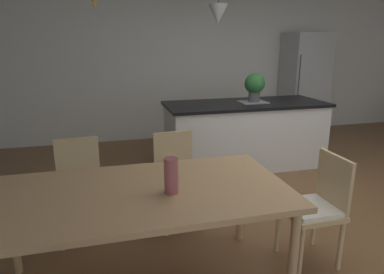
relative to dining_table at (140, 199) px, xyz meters
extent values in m
cube|color=brown|center=(1.79, 0.69, -0.72)|extent=(10.00, 8.40, 0.04)
cube|color=white|center=(1.79, 3.95, 0.65)|extent=(10.00, 0.12, 2.70)
cube|color=tan|center=(0.00, 0.00, 0.04)|extent=(1.96, 1.01, 0.04)
cylinder|color=tan|center=(-0.90, 0.42, -0.33)|extent=(0.06, 0.06, 0.74)
cylinder|color=tan|center=(0.90, 0.42, -0.33)|extent=(0.06, 0.06, 0.74)
cylinder|color=tan|center=(0.90, -0.42, -0.33)|extent=(0.06, 0.06, 0.74)
cube|color=tan|center=(-0.44, 0.82, -0.27)|extent=(0.42, 0.42, 0.04)
cube|color=white|center=(-0.44, 0.82, -0.23)|extent=(0.38, 0.38, 0.03)
cube|color=tan|center=(-0.45, 1.00, -0.04)|extent=(0.38, 0.05, 0.42)
cylinder|color=tan|center=(-0.26, 0.66, -0.49)|extent=(0.04, 0.04, 0.41)
cylinder|color=tan|center=(-0.60, 0.65, -0.49)|extent=(0.04, 0.04, 0.41)
cylinder|color=tan|center=(-0.28, 1.00, -0.49)|extent=(0.04, 0.04, 0.41)
cylinder|color=tan|center=(-0.62, 0.98, -0.49)|extent=(0.04, 0.04, 0.41)
cube|color=tan|center=(0.44, 0.82, -0.27)|extent=(0.43, 0.43, 0.04)
cube|color=white|center=(0.44, 0.82, -0.23)|extent=(0.39, 0.39, 0.03)
cube|color=tan|center=(0.43, 1.00, -0.04)|extent=(0.38, 0.06, 0.42)
cylinder|color=tan|center=(0.62, 0.67, -0.49)|extent=(0.04, 0.04, 0.41)
cylinder|color=tan|center=(0.29, 0.64, -0.49)|extent=(0.04, 0.04, 0.41)
cylinder|color=tan|center=(0.60, 1.01, -0.49)|extent=(0.04, 0.04, 0.41)
cylinder|color=tan|center=(0.26, 0.98, -0.49)|extent=(0.04, 0.04, 0.41)
cube|color=tan|center=(1.30, 0.00, -0.27)|extent=(0.40, 0.40, 0.04)
cube|color=white|center=(1.30, 0.00, -0.23)|extent=(0.36, 0.36, 0.03)
cube|color=tan|center=(1.48, 0.00, -0.04)|extent=(0.03, 0.38, 0.42)
cylinder|color=tan|center=(1.13, -0.17, -0.49)|extent=(0.04, 0.04, 0.41)
cylinder|color=tan|center=(1.13, 0.17, -0.49)|extent=(0.04, 0.04, 0.41)
cylinder|color=tan|center=(1.47, -0.17, -0.49)|extent=(0.04, 0.04, 0.41)
cylinder|color=tan|center=(1.47, 0.17, -0.49)|extent=(0.04, 0.04, 0.41)
cube|color=silver|center=(1.69, 2.16, -0.26)|extent=(2.14, 0.81, 0.88)
cube|color=black|center=(1.69, 2.16, 0.18)|extent=(2.20, 0.87, 0.04)
cube|color=gray|center=(1.79, 2.16, 0.21)|extent=(0.36, 0.30, 0.01)
cube|color=#B2B5B7|center=(3.46, 3.55, 0.24)|extent=(0.73, 0.64, 1.86)
cylinder|color=#4C4C4C|center=(3.14, 3.21, 0.24)|extent=(0.02, 0.02, 1.12)
cone|color=#B7B7B7|center=(1.26, 2.16, 1.33)|extent=(0.24, 0.24, 0.24)
cylinder|color=#4C4C51|center=(1.80, 2.16, 0.27)|extent=(0.15, 0.15, 0.14)
sphere|color=#2D6B33|center=(1.80, 2.16, 0.46)|extent=(0.28, 0.28, 0.28)
cylinder|color=#994C51|center=(0.19, -0.09, 0.18)|extent=(0.09, 0.09, 0.23)
camera|label=1|loc=(-0.19, -2.04, 0.99)|focal=31.55mm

